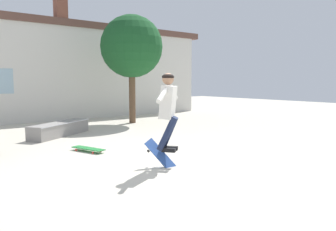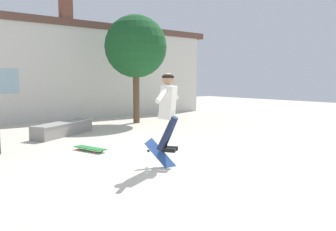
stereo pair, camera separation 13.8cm
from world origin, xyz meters
name	(u,v)px [view 1 (the left image)]	position (x,y,z in m)	size (l,w,h in m)	color
ground_plane	(174,165)	(0.00, 0.00, 0.00)	(40.00, 40.00, 0.00)	beige
building_backdrop	(38,68)	(0.01, 8.35, 2.09)	(16.32, 0.52, 5.38)	beige
tree_right	(132,47)	(2.67, 5.79, 2.83)	(2.30, 2.30, 4.00)	brown
skate_ledge	(60,129)	(-0.54, 4.57, 0.20)	(2.11, 1.63, 0.39)	gray
skater	(168,105)	(-0.19, -0.07, 1.14)	(1.05, 0.82, 1.42)	silver
skateboard_flipping	(162,157)	(-0.26, 0.02, 0.18)	(0.54, 0.48, 0.67)	#2D519E
skateboard_resting	(88,148)	(-0.80, 2.07, 0.07)	(0.49, 0.89, 0.08)	#237F38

